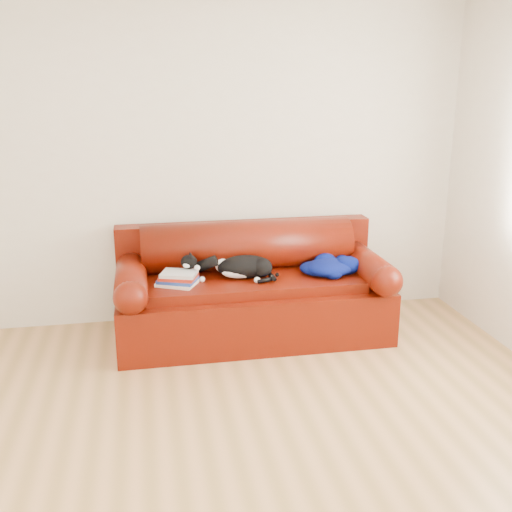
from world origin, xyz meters
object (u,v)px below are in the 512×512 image
(sofa_base, at_px, (253,307))
(cat, at_px, (244,267))
(book_stack, at_px, (178,278))
(blanket, at_px, (330,266))

(sofa_base, relative_size, cat, 3.66)
(book_stack, distance_m, cat, 0.51)
(sofa_base, relative_size, book_stack, 6.12)
(book_stack, relative_size, cat, 0.60)
(cat, xyz_separation_m, blanket, (0.69, -0.03, -0.02))
(cat, bearing_deg, blanket, 20.71)
(book_stack, bearing_deg, cat, 7.95)
(sofa_base, height_order, blanket, blanket)
(book_stack, height_order, blanket, blanket)
(sofa_base, xyz_separation_m, cat, (-0.08, -0.03, 0.35))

